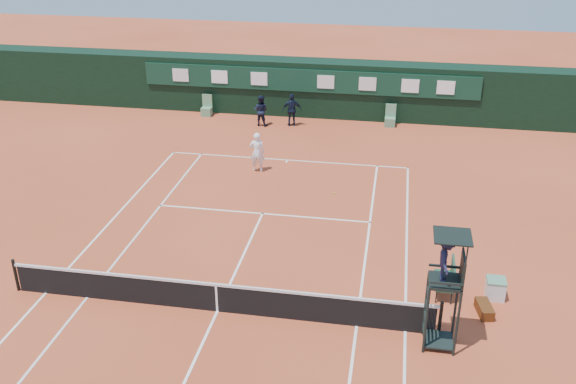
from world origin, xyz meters
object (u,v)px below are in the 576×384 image
object	(u,v)px
umpire_chair	(446,268)
tennis_net	(217,297)
player_bench	(448,277)
cooler	(495,288)
player	(257,152)

from	to	relation	value
umpire_chair	tennis_net	bearing A→B (deg)	176.14
player_bench	cooler	xyz separation A→B (m)	(1.44, 0.04, -0.27)
umpire_chair	player_bench	world-z (taller)	umpire_chair
tennis_net	player_bench	bearing A→B (deg)	17.49
player_bench	player	world-z (taller)	player
umpire_chair	player_bench	size ratio (longest dim) A/B	2.85
umpire_chair	cooler	xyz separation A→B (m)	(1.79, 2.58, -2.13)
player_bench	tennis_net	bearing A→B (deg)	-162.51
cooler	player	size ratio (longest dim) A/B	0.36
player_bench	player	distance (m)	11.40
player	tennis_net	bearing A→B (deg)	90.95
player_bench	umpire_chair	bearing A→B (deg)	-97.93
umpire_chair	cooler	size ratio (longest dim) A/B	5.30
tennis_net	player	distance (m)	10.49
player	cooler	bearing A→B (deg)	133.12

